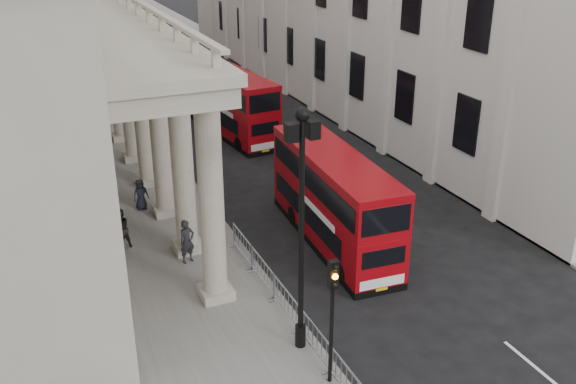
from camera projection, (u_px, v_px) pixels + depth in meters
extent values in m
cube|color=slate|center=(106.00, 133.00, 42.68)|extent=(6.00, 140.00, 0.12)
cube|color=slate|center=(328.00, 105.00, 48.68)|extent=(3.00, 140.00, 0.12)
cube|color=slate|center=(150.00, 127.00, 43.75)|extent=(0.20, 140.00, 0.14)
cylinder|color=black|center=(300.00, 335.00, 21.52)|extent=(0.36, 0.36, 0.80)
cylinder|color=black|center=(301.00, 241.00, 20.07)|extent=(0.18, 0.18, 8.00)
sphere|color=black|center=(302.00, 115.00, 18.43)|extent=(0.44, 0.44, 0.44)
cube|color=black|center=(313.00, 130.00, 18.76)|extent=(0.35, 0.35, 0.55)
cube|color=black|center=(291.00, 133.00, 18.50)|extent=(0.35, 0.35, 0.55)
cylinder|color=black|center=(179.00, 172.00, 34.97)|extent=(0.36, 0.36, 0.80)
cylinder|color=black|center=(175.00, 108.00, 33.52)|extent=(0.18, 0.18, 8.00)
sphere|color=black|center=(169.00, 29.00, 31.87)|extent=(0.44, 0.44, 0.44)
cube|color=black|center=(176.00, 38.00, 32.20)|extent=(0.35, 0.35, 0.55)
cube|color=black|center=(163.00, 39.00, 31.95)|extent=(0.35, 0.35, 0.55)
cylinder|color=black|center=(125.00, 100.00, 48.41)|extent=(0.36, 0.36, 0.80)
cylinder|color=black|center=(120.00, 52.00, 46.96)|extent=(0.18, 0.18, 8.00)
cube|color=black|center=(120.00, 1.00, 45.65)|extent=(0.35, 0.35, 0.55)
cube|color=black|center=(110.00, 1.00, 45.39)|extent=(0.35, 0.35, 0.55)
cylinder|color=black|center=(331.00, 336.00, 19.35)|extent=(0.12, 0.12, 3.40)
cube|color=black|center=(333.00, 274.00, 18.49)|extent=(0.28, 0.22, 0.90)
sphere|color=black|center=(335.00, 268.00, 18.26)|extent=(0.18, 0.18, 0.18)
sphere|color=orange|center=(335.00, 277.00, 18.38)|extent=(0.18, 0.18, 0.18)
sphere|color=black|center=(335.00, 286.00, 18.50)|extent=(0.18, 0.18, 0.18)
cube|color=gray|center=(349.00, 384.00, 19.07)|extent=(0.50, 2.30, 1.10)
cube|color=gray|center=(315.00, 340.00, 21.05)|extent=(0.50, 2.30, 1.10)
cube|color=gray|center=(287.00, 303.00, 23.02)|extent=(0.50, 2.30, 1.10)
cube|color=gray|center=(263.00, 272.00, 25.00)|extent=(0.50, 2.30, 1.10)
cube|color=gray|center=(243.00, 246.00, 26.97)|extent=(0.50, 2.30, 1.10)
cube|color=#92060D|center=(333.00, 217.00, 28.29)|extent=(2.83, 9.59, 1.80)
cube|color=#92060D|center=(334.00, 177.00, 27.54)|extent=(2.83, 9.59, 1.58)
cube|color=#92060D|center=(335.00, 158.00, 27.17)|extent=(2.87, 9.63, 0.23)
cube|color=black|center=(332.00, 238.00, 28.71)|extent=(2.85, 9.59, 0.32)
cube|color=black|center=(333.00, 212.00, 28.20)|extent=(2.78, 7.79, 0.90)
cube|color=black|center=(334.00, 176.00, 27.50)|extent=(2.85, 9.05, 0.99)
cube|color=white|center=(382.00, 282.00, 24.47)|extent=(1.89, 0.17, 0.41)
cube|color=yellow|center=(382.00, 289.00, 24.58)|extent=(0.50, 0.07, 0.12)
cylinder|color=black|center=(342.00, 272.00, 25.44)|extent=(0.34, 0.92, 0.90)
cylinder|color=black|center=(388.00, 263.00, 26.08)|extent=(0.34, 0.92, 0.90)
cylinder|color=black|center=(294.00, 215.00, 30.18)|extent=(0.34, 0.92, 0.90)
cylinder|color=black|center=(334.00, 209.00, 30.81)|extent=(0.34, 0.92, 0.90)
cube|color=#A1070E|center=(232.00, 116.00, 42.22)|extent=(3.28, 9.81, 1.83)
cube|color=#A1070E|center=(231.00, 87.00, 41.45)|extent=(3.28, 9.81, 1.60)
cube|color=#A1070E|center=(230.00, 73.00, 41.09)|extent=(3.32, 9.85, 0.23)
cube|color=black|center=(232.00, 131.00, 42.65)|extent=(3.30, 9.81, 0.32)
cube|color=black|center=(231.00, 112.00, 42.13)|extent=(3.15, 7.99, 0.92)
cube|color=black|center=(231.00, 86.00, 41.42)|extent=(3.28, 9.27, 1.01)
cube|color=white|center=(265.00, 146.00, 38.65)|extent=(1.92, 0.26, 0.41)
cube|color=yellow|center=(266.00, 151.00, 38.76)|extent=(0.51, 0.09, 0.12)
cylinder|color=black|center=(240.00, 144.00, 39.40)|extent=(0.39, 0.94, 0.92)
cylinder|color=black|center=(269.00, 139.00, 40.33)|extent=(0.39, 0.94, 0.92)
cylinder|color=black|center=(204.00, 120.00, 43.86)|extent=(0.39, 0.94, 0.92)
cylinder|color=black|center=(232.00, 116.00, 44.79)|extent=(0.39, 0.94, 0.92)
imported|color=black|center=(187.00, 241.00, 26.48)|extent=(0.80, 0.65, 1.89)
imported|color=black|center=(120.00, 229.00, 27.55)|extent=(1.11, 1.01, 1.86)
imported|color=black|center=(141.00, 194.00, 31.31)|extent=(0.83, 0.61, 1.55)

